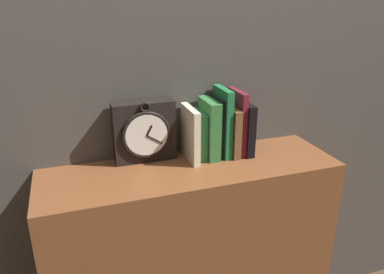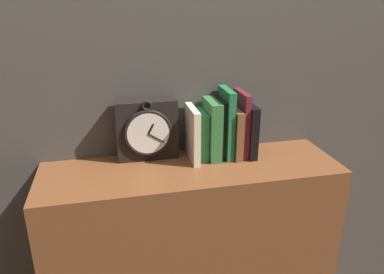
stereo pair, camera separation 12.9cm
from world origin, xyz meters
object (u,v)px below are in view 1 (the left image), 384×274
object	(u,v)px
clock	(144,132)
book_slot0_cream	(190,134)
book_slot4_green	(222,122)
book_slot3_black	(216,127)
book_slot5_brown	(230,130)
book_slot2_green	(209,128)
book_slot6_maroon	(237,122)
book_slot1_green	(197,134)
book_slot7_black	(243,127)

from	to	relation	value
clock	book_slot0_cream	world-z (taller)	clock
book_slot4_green	clock	bearing A→B (deg)	173.35
clock	book_slot3_black	size ratio (longest dim) A/B	1.05
book_slot5_brown	book_slot0_cream	bearing A→B (deg)	-178.77
book_slot0_cream	book_slot2_green	world-z (taller)	book_slot2_green
book_slot3_black	book_slot6_maroon	bearing A→B (deg)	-5.30
book_slot1_green	book_slot4_green	xyz separation A→B (m)	(0.10, -0.01, 0.04)
book_slot0_cream	book_slot4_green	size ratio (longest dim) A/B	0.77
book_slot1_green	book_slot4_green	world-z (taller)	book_slot4_green
book_slot6_maroon	book_slot7_black	distance (m)	0.04
book_slot3_black	book_slot7_black	distance (m)	0.11
book_slot0_cream	book_slot4_green	world-z (taller)	book_slot4_green
book_slot6_maroon	book_slot7_black	xyz separation A→B (m)	(0.03, -0.01, -0.02)
book_slot3_black	book_slot6_maroon	xyz separation A→B (m)	(0.08, -0.01, 0.01)
book_slot2_green	book_slot4_green	size ratio (longest dim) A/B	0.85
book_slot0_cream	book_slot5_brown	size ratio (longest dim) A/B	1.07
book_slot5_brown	book_slot6_maroon	size ratio (longest dim) A/B	0.76
book_slot0_cream	book_slot4_green	distance (m)	0.13
book_slot6_maroon	book_slot0_cream	bearing A→B (deg)	-177.75
book_slot0_cream	book_slot2_green	size ratio (longest dim) A/B	0.91
book_slot3_black	book_slot4_green	distance (m)	0.03
book_slot4_green	book_slot7_black	xyz separation A→B (m)	(0.09, -0.01, -0.03)
clock	book_slot1_green	distance (m)	0.20
book_slot5_brown	clock	bearing A→B (deg)	173.21
book_slot0_cream	book_slot6_maroon	bearing A→B (deg)	2.25
book_slot0_cream	book_slot1_green	bearing A→B (deg)	26.03
book_slot2_green	book_slot3_black	size ratio (longest dim) A/B	0.99
book_slot0_cream	book_slot7_black	bearing A→B (deg)	0.58
book_slot4_green	book_slot1_green	bearing A→B (deg)	175.51
clock	book_slot2_green	xyz separation A→B (m)	(0.24, -0.04, -0.00)
book_slot5_brown	book_slot4_green	bearing A→B (deg)	171.95
book_slot1_green	book_slot3_black	bearing A→B (deg)	-0.44
book_slot3_black	book_slot4_green	size ratio (longest dim) A/B	0.86
book_slot5_brown	book_slot6_maroon	world-z (taller)	book_slot6_maroon
book_slot7_black	book_slot5_brown	bearing A→B (deg)	178.65
book_slot2_green	book_slot0_cream	bearing A→B (deg)	-174.89
book_slot1_green	book_slot5_brown	xyz separation A→B (m)	(0.13, -0.01, 0.00)
book_slot2_green	clock	bearing A→B (deg)	171.60
book_slot0_cream	book_slot1_green	xyz separation A→B (m)	(0.03, 0.02, -0.01)
book_slot5_brown	book_slot2_green	bearing A→B (deg)	177.75
book_slot1_green	book_slot7_black	xyz separation A→B (m)	(0.18, -0.01, 0.01)
book_slot0_cream	book_slot1_green	world-z (taller)	book_slot0_cream
book_slot3_black	book_slot4_green	world-z (taller)	book_slot4_green
book_slot1_green	book_slot5_brown	size ratio (longest dim) A/B	0.96
book_slot6_maroon	book_slot7_black	world-z (taller)	book_slot6_maroon
book_slot6_maroon	book_slot3_black	bearing A→B (deg)	174.70
book_slot0_cream	book_slot2_green	bearing A→B (deg)	5.11
book_slot0_cream	book_slot6_maroon	size ratio (longest dim) A/B	0.81
clock	book_slot7_black	bearing A→B (deg)	-6.00
book_slot2_green	book_slot4_green	xyz separation A→B (m)	(0.05, 0.00, 0.02)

